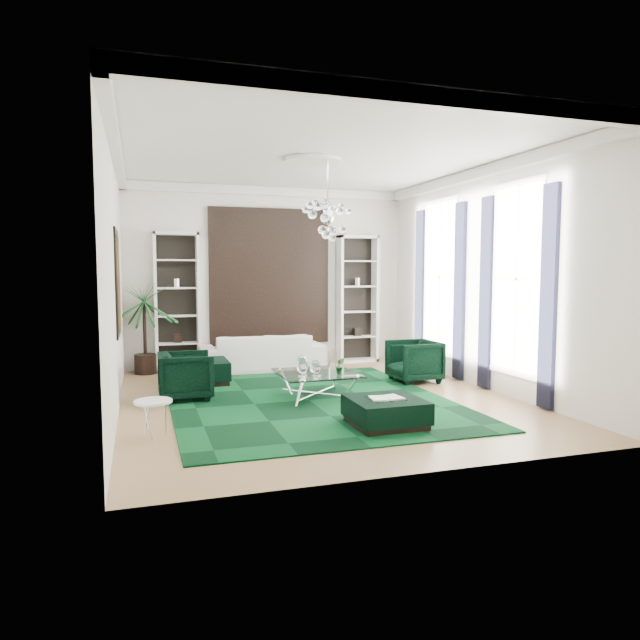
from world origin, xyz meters
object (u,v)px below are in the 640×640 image
object	(u,v)px
armchair_left	(186,376)
coffee_table	(317,385)
armchair_right	(414,361)
sofa	(261,352)
ottoman_front	(386,412)
side_table	(153,419)
palm	(144,315)
ottoman_side	(201,372)

from	to	relation	value
armchair_left	coffee_table	world-z (taller)	armchair_left
armchair_right	sofa	bearing A→B (deg)	-131.38
ottoman_front	side_table	size ratio (longest dim) A/B	2.00
ottoman_front	palm	distance (m)	5.84
coffee_table	armchair_right	bearing A→B (deg)	19.78
armchair_right	coffee_table	distance (m)	2.24
armchair_left	side_table	xyz separation A→B (m)	(-0.54, -1.98, -0.16)
ottoman_front	side_table	bearing A→B (deg)	171.73
armchair_left	ottoman_front	xyz separation A→B (m)	(2.36, -2.40, -0.19)
sofa	armchair_left	world-z (taller)	armchair_left
sofa	coffee_table	size ratio (longest dim) A/B	2.06
armchair_right	coffee_table	world-z (taller)	armchair_right
sofa	armchair_right	bearing A→B (deg)	138.62
sofa	side_table	world-z (taller)	sofa
armchair_left	ottoman_side	size ratio (longest dim) A/B	0.87
palm	coffee_table	bearing A→B (deg)	-50.26
sofa	armchair_right	world-z (taller)	armchair_right
ottoman_side	ottoman_front	bearing A→B (deg)	-60.61
sofa	ottoman_side	distance (m)	1.77
sofa	ottoman_front	world-z (taller)	sofa
coffee_table	side_table	size ratio (longest dim) A/B	2.63
ottoman_front	palm	bearing A→B (deg)	120.77
ottoman_side	palm	bearing A→B (deg)	124.17
palm	ottoman_front	bearing A→B (deg)	-59.23
ottoman_front	palm	size ratio (longest dim) A/B	0.40
armchair_left	ottoman_side	distance (m)	1.24
ottoman_side	side_table	size ratio (longest dim) A/B	2.08
armchair_right	ottoman_front	size ratio (longest dim) A/B	0.91
palm	sofa	bearing A→B (deg)	-5.86
coffee_table	ottoman_side	bearing A→B (deg)	133.63
sofa	armchair_left	distance (m)	2.87
palm	ottoman_side	bearing A→B (deg)	-55.83
armchair_left	armchair_right	size ratio (longest dim) A/B	0.99
coffee_table	ottoman_front	world-z (taller)	coffee_table
sofa	ottoman_front	bearing A→B (deg)	98.10
armchair_left	armchair_right	distance (m)	4.10
sofa	side_table	distance (m)	4.84
side_table	palm	world-z (taller)	palm
sofa	palm	bearing A→B (deg)	-5.86
ottoman_side	armchair_right	bearing A→B (deg)	-14.57
coffee_table	ottoman_front	xyz separation A→B (m)	(0.37, -1.85, -0.02)
ottoman_front	sofa	bearing A→B (deg)	98.10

